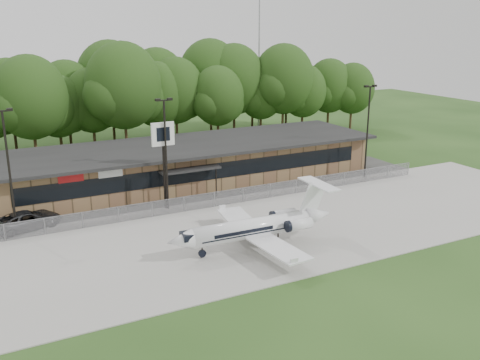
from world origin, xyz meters
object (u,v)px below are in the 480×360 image
terminal (188,162)px  suv (27,220)px  pole_sign (163,143)px  business_jet (257,228)px

terminal → suv: bearing=-158.5°
terminal → pole_sign: bearing=-125.6°
terminal → pole_sign: size_ratio=5.07×
terminal → suv: 18.40m
pole_sign → terminal: bearing=52.8°
business_jet → suv: (-15.10, 12.23, -0.86)m
suv → pole_sign: 13.13m
business_jet → suv: size_ratio=2.44×
suv → pole_sign: pole_sign is taller
terminal → business_jet: business_jet is taller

